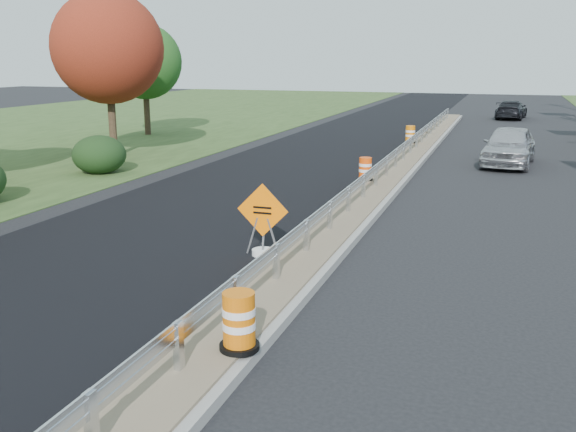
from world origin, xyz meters
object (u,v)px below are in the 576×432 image
(barrel_median_far, at_px, (410,135))
(car_silver, at_px, (509,146))
(barrel_median_near, at_px, (239,322))
(barrel_median_mid, at_px, (365,169))
(caution_sign, at_px, (263,238))
(car_dark_far, at_px, (511,110))

(barrel_median_far, distance_m, car_silver, 6.39)
(barrel_median_near, bearing_deg, barrel_median_mid, 94.51)
(caution_sign, bearing_deg, barrel_median_near, -73.08)
(caution_sign, bearing_deg, barrel_median_far, 88.22)
(barrel_median_far, height_order, car_silver, car_silver)
(barrel_median_near, bearing_deg, caution_sign, 107.26)
(barrel_median_near, relative_size, car_dark_far, 0.19)
(caution_sign, relative_size, barrel_median_mid, 2.10)
(caution_sign, distance_m, barrel_median_mid, 8.84)
(barrel_median_mid, bearing_deg, car_dark_far, 80.51)
(car_dark_far, bearing_deg, barrel_median_far, 81.45)
(barrel_median_near, bearing_deg, car_silver, 79.84)
(caution_sign, height_order, barrel_median_far, caution_sign)
(barrel_median_far, distance_m, car_dark_far, 18.79)
(barrel_median_near, xyz_separation_m, barrel_median_far, (-1.10, 24.77, -0.01))
(caution_sign, bearing_deg, barrel_median_mid, 86.45)
(barrel_median_mid, distance_m, car_dark_far, 29.37)
(caution_sign, relative_size, barrel_median_near, 1.91)
(barrel_median_far, bearing_deg, caution_sign, -91.44)
(car_dark_far, bearing_deg, caution_sign, 88.34)
(caution_sign, relative_size, barrel_median_far, 1.96)
(barrel_median_mid, relative_size, barrel_median_far, 0.93)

